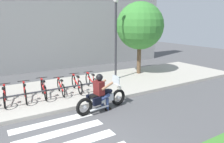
{
  "coord_description": "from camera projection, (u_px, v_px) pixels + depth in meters",
  "views": [
    {
      "loc": [
        -1.44,
        -5.12,
        3.35
      ],
      "look_at": [
        3.37,
        2.79,
        1.16
      ],
      "focal_mm": 34.2,
      "sensor_mm": 36.0,
      "label": 1
    }
  ],
  "objects": [
    {
      "name": "sidewalk",
      "position": [
        28.0,
        97.0,
        9.39
      ],
      "size": [
        24.0,
        4.4,
        0.15
      ],
      "primitive_type": "cube",
      "color": "#A8A399",
      "rests_on": "ground"
    },
    {
      "name": "crosswalk_stripe_3",
      "position": [
        61.0,
        132.0,
        6.58
      ],
      "size": [
        2.8,
        0.4,
        0.01
      ],
      "primitive_type": "cube",
      "color": "white",
      "rests_on": "ground"
    },
    {
      "name": "crosswalk_stripe_4",
      "position": [
        53.0,
        122.0,
        7.24
      ],
      "size": [
        2.8,
        0.4,
        0.01
      ],
      "primitive_type": "cube",
      "color": "white",
      "rests_on": "ground"
    },
    {
      "name": "motorcycle",
      "position": [
        103.0,
        98.0,
        8.15
      ],
      "size": [
        2.28,
        0.74,
        1.27
      ],
      "color": "black",
      "rests_on": "ground"
    },
    {
      "name": "rider",
      "position": [
        101.0,
        90.0,
        8.02
      ],
      "size": [
        0.67,
        0.59,
        1.46
      ],
      "color": "#591919",
      "rests_on": "ground"
    },
    {
      "name": "bicycle_1",
      "position": [
        5.0,
        96.0,
        8.4
      ],
      "size": [
        0.48,
        1.66,
        0.74
      ],
      "color": "black",
      "rests_on": "sidewalk"
    },
    {
      "name": "bicycle_2",
      "position": [
        25.0,
        92.0,
        8.78
      ],
      "size": [
        0.48,
        1.65,
        0.75
      ],
      "color": "black",
      "rests_on": "sidewalk"
    },
    {
      "name": "bicycle_3",
      "position": [
        44.0,
        89.0,
        9.16
      ],
      "size": [
        0.48,
        1.66,
        0.79
      ],
      "color": "black",
      "rests_on": "sidewalk"
    },
    {
      "name": "bicycle_4",
      "position": [
        61.0,
        87.0,
        9.55
      ],
      "size": [
        0.48,
        1.54,
        0.72
      ],
      "color": "black",
      "rests_on": "sidewalk"
    },
    {
      "name": "bicycle_5",
      "position": [
        77.0,
        84.0,
        9.93
      ],
      "size": [
        0.48,
        1.71,
        0.78
      ],
      "color": "black",
      "rests_on": "sidewalk"
    },
    {
      "name": "bicycle_6",
      "position": [
        91.0,
        82.0,
        10.32
      ],
      "size": [
        0.48,
        1.71,
        0.77
      ],
      "color": "black",
      "rests_on": "sidewalk"
    },
    {
      "name": "bike_rack",
      "position": [
        47.0,
        91.0,
        8.69
      ],
      "size": [
        5.15,
        0.07,
        0.49
      ],
      "color": "#333338",
      "rests_on": "sidewalk"
    },
    {
      "name": "street_lamp",
      "position": [
        116.0,
        33.0,
        11.55
      ],
      "size": [
        0.28,
        0.28,
        4.57
      ],
      "color": "#2D2D33",
      "rests_on": "ground"
    },
    {
      "name": "tree_near_rack",
      "position": [
        140.0,
        26.0,
        12.81
      ],
      "size": [
        2.85,
        2.85,
        4.5
      ],
      "color": "brown",
      "rests_on": "ground"
    },
    {
      "name": "building_backdrop",
      "position": [
        4.0,
        8.0,
        13.2
      ],
      "size": [
        24.0,
        1.2,
        8.28
      ],
      "primitive_type": "cube",
      "color": "gray",
      "rests_on": "ground"
    }
  ]
}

